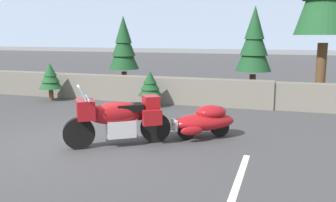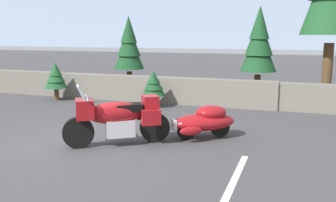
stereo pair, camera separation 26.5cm
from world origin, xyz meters
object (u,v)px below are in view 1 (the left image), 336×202
Objects in this scene: car_shaped_trailer at (204,120)px; pine_tree_far_right at (254,42)px; pine_tree_secondary at (124,45)px; touring_motorcycle at (118,117)px.

pine_tree_far_right is at bearing 83.13° from car_shaped_trailer.
pine_tree_secondary is at bearing 177.64° from pine_tree_far_right.
touring_motorcycle is at bearing -109.66° from pine_tree_far_right.
car_shaped_trailer is at bearing 34.98° from touring_motorcycle.
pine_tree_secondary is 5.07m from pine_tree_far_right.
pine_tree_far_right reaches higher than pine_tree_secondary.
touring_motorcycle is 0.98× the size of car_shaped_trailer.
touring_motorcycle is 7.22m from pine_tree_secondary.
car_shaped_trailer is (1.63, 1.14, -0.21)m from touring_motorcycle.
car_shaped_trailer is at bearing -96.87° from pine_tree_far_right.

